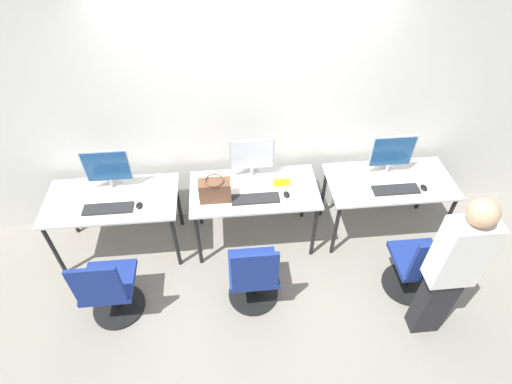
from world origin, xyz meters
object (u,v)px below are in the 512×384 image
mouse_left (139,205)px  office_chair_right (418,268)px  keyboard_right (396,190)px  mouse_right (424,188)px  monitor_center (252,158)px  monitor_right (392,154)px  office_chair_left (109,291)px  monitor_left (108,169)px  handbag (215,190)px  mouse_center (286,194)px  keyboard_center (255,199)px  office_chair_center (254,278)px  person_right (452,268)px  keyboard_left (108,209)px

mouse_left → office_chair_right: size_ratio=0.10×
keyboard_right → mouse_right: mouse_right is taller
keyboard_right → monitor_center: bearing=165.6°
monitor_right → mouse_right: 0.45m
mouse_left → office_chair_left: 0.81m
mouse_left → monitor_right: monitor_right is taller
monitor_center → mouse_right: size_ratio=4.96×
monitor_left → office_chair_right: monitor_left is taller
keyboard_right → handbag: size_ratio=1.53×
monitor_left → monitor_center: (1.38, 0.05, 0.00)m
mouse_center → keyboard_right: size_ratio=0.20×
monitor_center → handbag: 0.50m
keyboard_center → office_chair_right: bearing=-24.8°
office_chair_center → keyboard_right: 1.63m
person_right → mouse_center: bearing=136.7°
keyboard_center → keyboard_left: bearing=-180.0°
office_chair_left → mouse_center: size_ratio=9.81×
mouse_center → office_chair_right: bearing=-31.2°
mouse_center → office_chair_center: (-0.38, -0.65, -0.38)m
mouse_left → keyboard_right: bearing=-0.3°
handbag → keyboard_right: bearing=-1.6°
office_chair_center → monitor_right: (1.46, 0.90, 0.60)m
keyboard_center → monitor_right: size_ratio=1.03×
office_chair_right → handbag: 2.02m
handbag → monitor_center: bearing=39.1°
monitor_left → mouse_center: (1.68, -0.28, -0.22)m
office_chair_left → handbag: (0.98, 0.69, 0.48)m
monitor_right → keyboard_right: 0.35m
keyboard_left → handbag: size_ratio=1.53×
keyboard_right → person_right: bearing=-87.5°
monitor_right → keyboard_right: size_ratio=0.97×
mouse_center → keyboard_center: bearing=-175.4°
mouse_right → office_chair_left: bearing=-168.0°
office_chair_left → handbag: handbag is taller
keyboard_left → office_chair_left: size_ratio=0.52×
monitor_left → handbag: size_ratio=1.49×
keyboard_left → monitor_right: (2.76, 0.27, 0.22)m
office_chair_right → keyboard_center: bearing=155.2°
person_right → monitor_right: bearing=92.0°
keyboard_left → keyboard_right: (2.76, -0.00, 0.00)m
monitor_right → handbag: monitor_right is taller
monitor_left → office_chair_center: size_ratio=0.51×
keyboard_left → office_chair_right: 2.93m
person_right → keyboard_center: bearing=144.0°
mouse_center → office_chair_right: 1.39m
office_chair_left → mouse_center: (1.66, 0.67, 0.38)m
mouse_left → keyboard_center: bearing=-0.4°
monitor_center → keyboard_right: (1.38, -0.36, -0.22)m
keyboard_left → person_right: (2.81, -1.04, 0.12)m
mouse_left → mouse_right: size_ratio=1.00×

